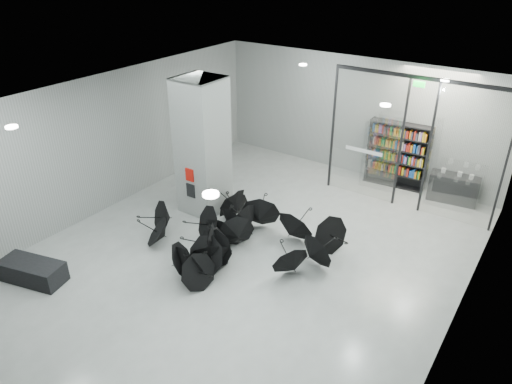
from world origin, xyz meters
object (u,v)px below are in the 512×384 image
Objects in this scene: bench at (33,271)px; umbrella_cluster at (231,242)px; bookshelf at (397,155)px; column at (203,147)px; shop_counter at (453,188)px.

bench is 0.29× the size of umbrella_cluster.
bench is 0.72× the size of bookshelf.
shop_counter is (6.07, 4.69, -1.57)m from column.
bench is at bearing -131.52° from umbrella_cluster.
shop_counter is (1.89, -0.06, -0.65)m from bookshelf.
column is 6.39m from bookshelf.
umbrella_cluster is at bearing -130.67° from shop_counter.
shop_counter is at bearing 56.85° from umbrella_cluster.
bookshelf reaches higher than bench.
column reaches higher than bench.
column is 7.83m from shop_counter.
umbrella_cluster is (2.06, -1.43, -1.69)m from column.
column is at bearing 62.93° from bench.
column reaches higher than umbrella_cluster.
umbrella_cluster reaches higher than shop_counter.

